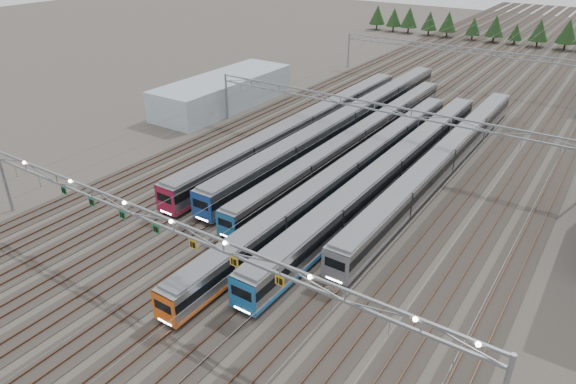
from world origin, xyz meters
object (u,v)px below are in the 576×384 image
Objects in this scene: train_d at (348,172)px; gantry_near at (173,229)px; train_a at (305,126)px; train_c at (357,139)px; train_e at (390,171)px; train_b at (346,122)px; train_f at (443,160)px; gantry_mid at (374,113)px; gantry_far at (468,55)px; west_shed at (224,91)px.

train_d is 1.16× the size of gantry_near.
train_a reaches higher than train_c.
train_a reaches higher than train_d.
train_e reaches higher than train_d.
train_c is at bearing -46.94° from train_b.
train_a is 19.58m from train_e.
train_f is at bearing -3.75° from train_c.
gantry_mid is (-11.25, 1.14, 4.23)m from train_f.
gantry_far reaches higher than train_f.
gantry_near is 56.60m from west_shed.
train_e is 1.09× the size of gantry_near.
gantry_mid is at bearing -9.32° from west_shed.
train_f is 2.01× the size of west_shed.
train_f is at bearing -17.57° from train_b.
train_e reaches higher than train_f.
train_b is at bearing 119.05° from train_d.
train_f is (22.50, -0.21, -0.07)m from train_a.
gantry_mid reaches higher than train_a.
train_d is 56.86m from gantry_far.
train_d reaches higher than train_c.
train_b is at bearing 162.43° from train_f.
gantry_near is (6.70, -44.68, 4.85)m from train_b.
train_f reaches higher than train_c.
west_shed reaches higher than train_b.
train_c is at bearing 111.56° from train_d.
gantry_far is at bearing 49.88° from west_shed.
train_f is 1.07× the size of gantry_mid.
gantry_mid reaches higher than train_b.
west_shed is at bearing 163.82° from train_a.
train_c is 0.94× the size of train_d.
west_shed is (-40.06, 14.11, 0.54)m from train_e.
train_c is at bearing 4.28° from train_a.
west_shed is (-44.56, 6.61, 0.55)m from train_f.
train_a is at bearing 105.95° from gantry_near.
gantry_near is (-2.30, -28.47, 5.11)m from train_d.
train_a is 0.88× the size of train_b.
train_c is 12.25m from train_d.
gantry_far is (2.25, 45.26, 4.45)m from train_c.
train_b reaches higher than train_a.
train_a is 1.07× the size of gantry_mid.
gantry_near reaches higher than train_b.
train_d is 1.08× the size of train_f.
train_e is at bearing -82.83° from gantry_far.
gantry_far is at bearing 92.27° from train_d.
train_b is 18.88m from train_f.
train_f is at bearing -5.80° from gantry_mid.
train_f is at bearing 73.84° from gantry_near.
train_a is 9.03m from train_c.
west_shed is (-26.56, 0.91, 0.47)m from train_b.
gantry_mid and gantry_far have the same top height.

